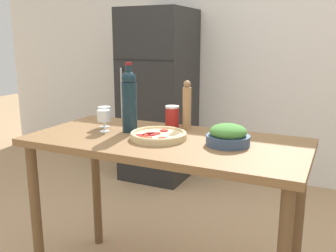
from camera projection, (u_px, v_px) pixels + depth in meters
wall_back at (256, 50)px, 3.65m from camera, size 6.40×0.06×2.60m
refrigerator at (159, 96)px, 3.78m from camera, size 0.63×0.69×1.69m
prep_counter at (165, 161)px, 1.95m from camera, size 1.43×0.67×0.90m
wine_bottle at (129, 100)px, 2.04m from camera, size 0.08×0.08×0.38m
wine_glass_near at (104, 117)px, 2.06m from camera, size 0.07×0.07×0.12m
wine_glass_far at (104, 113)px, 2.16m from camera, size 0.07×0.07×0.12m
pepper_mill at (187, 106)px, 2.11m from camera, size 0.05×0.05×0.28m
salad_bowl at (228, 136)px, 1.80m from camera, size 0.21×0.21×0.10m
homemade_pizza at (158, 135)px, 1.92m from camera, size 0.29×0.29×0.04m
salt_canister at (172, 116)px, 2.16m from camera, size 0.08×0.08×0.13m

